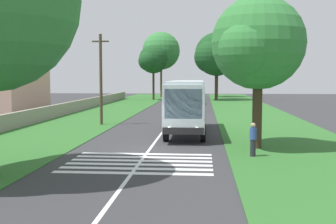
{
  "coord_description": "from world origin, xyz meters",
  "views": [
    {
      "loc": [
        -23.35,
        -2.95,
        4.01
      ],
      "look_at": [
        6.06,
        -0.54,
        1.6
      ],
      "focal_mm": 46.04,
      "sensor_mm": 36.0,
      "label": 1
    }
  ],
  "objects_px": {
    "roadside_tree_left_1": "(153,60)",
    "roadside_tree_right_2": "(256,46)",
    "roadside_tree_right_1": "(216,63)",
    "trailing_car_1": "(194,101)",
    "roadside_tree_left_2": "(161,52)",
    "roadside_building": "(6,83)",
    "trailing_car_2": "(197,100)",
    "utility_pole": "(101,78)",
    "trailing_car_0": "(193,105)",
    "pedestrian": "(253,139)",
    "roadside_tree_right_0": "(215,56)",
    "coach_bus": "(187,103)"
  },
  "relations": [
    {
      "from": "roadside_tree_left_1",
      "to": "roadside_tree_right_2",
      "type": "relative_size",
      "value": 1.13
    },
    {
      "from": "roadside_tree_left_1",
      "to": "roadside_tree_right_1",
      "type": "bearing_deg",
      "value": -43.51
    },
    {
      "from": "trailing_car_1",
      "to": "roadside_tree_left_2",
      "type": "relative_size",
      "value": 0.34
    },
    {
      "from": "trailing_car_1",
      "to": "roadside_building",
      "type": "bearing_deg",
      "value": 123.67
    },
    {
      "from": "trailing_car_2",
      "to": "utility_pole",
      "type": "relative_size",
      "value": 0.57
    },
    {
      "from": "roadside_tree_left_2",
      "to": "roadside_tree_right_1",
      "type": "height_order",
      "value": "roadside_tree_left_2"
    },
    {
      "from": "utility_pole",
      "to": "trailing_car_0",
      "type": "bearing_deg",
      "value": -25.4
    },
    {
      "from": "utility_pole",
      "to": "pedestrian",
      "type": "distance_m",
      "value": 17.76
    },
    {
      "from": "trailing_car_0",
      "to": "roadside_tree_right_2",
      "type": "height_order",
      "value": "roadside_tree_right_2"
    },
    {
      "from": "roadside_tree_right_0",
      "to": "roadside_tree_right_2",
      "type": "relative_size",
      "value": 1.37
    },
    {
      "from": "coach_bus",
      "to": "trailing_car_1",
      "type": "height_order",
      "value": "coach_bus"
    },
    {
      "from": "coach_bus",
      "to": "roadside_tree_right_1",
      "type": "relative_size",
      "value": 1.14
    },
    {
      "from": "trailing_car_0",
      "to": "trailing_car_2",
      "type": "height_order",
      "value": "same"
    },
    {
      "from": "trailing_car_0",
      "to": "pedestrian",
      "type": "relative_size",
      "value": 2.54
    },
    {
      "from": "trailing_car_0",
      "to": "roadside_tree_left_2",
      "type": "relative_size",
      "value": 0.34
    },
    {
      "from": "roadside_tree_left_1",
      "to": "roadside_building",
      "type": "bearing_deg",
      "value": 156.72
    },
    {
      "from": "trailing_car_0",
      "to": "trailing_car_1",
      "type": "distance_m",
      "value": 8.04
    },
    {
      "from": "trailing_car_1",
      "to": "roadside_tree_right_1",
      "type": "height_order",
      "value": "roadside_tree_right_1"
    },
    {
      "from": "roadside_tree_right_0",
      "to": "pedestrian",
      "type": "height_order",
      "value": "roadside_tree_right_0"
    },
    {
      "from": "coach_bus",
      "to": "trailing_car_0",
      "type": "height_order",
      "value": "coach_bus"
    },
    {
      "from": "trailing_car_1",
      "to": "roadside_building",
      "type": "xyz_separation_m",
      "value": [
        -13.43,
        20.16,
        2.71
      ]
    },
    {
      "from": "trailing_car_0",
      "to": "roadside_building",
      "type": "height_order",
      "value": "roadside_building"
    },
    {
      "from": "trailing_car_0",
      "to": "roadside_building",
      "type": "bearing_deg",
      "value": 104.95
    },
    {
      "from": "trailing_car_1",
      "to": "roadside_tree_right_1",
      "type": "xyz_separation_m",
      "value": [
        27.8,
        -3.78,
        6.19
      ]
    },
    {
      "from": "trailing_car_1",
      "to": "roadside_tree_right_1",
      "type": "relative_size",
      "value": 0.44
    },
    {
      "from": "roadside_tree_right_0",
      "to": "utility_pole",
      "type": "bearing_deg",
      "value": 165.07
    },
    {
      "from": "roadside_tree_right_2",
      "to": "pedestrian",
      "type": "xyz_separation_m",
      "value": [
        -2.77,
        0.41,
        -4.82
      ]
    },
    {
      "from": "roadside_tree_left_2",
      "to": "roadside_tree_right_0",
      "type": "relative_size",
      "value": 1.09
    },
    {
      "from": "roadside_building",
      "to": "pedestrian",
      "type": "height_order",
      "value": "roadside_building"
    },
    {
      "from": "roadside_tree_right_0",
      "to": "roadside_tree_left_2",
      "type": "bearing_deg",
      "value": 48.21
    },
    {
      "from": "utility_pole",
      "to": "roadside_building",
      "type": "distance_m",
      "value": 16.31
    },
    {
      "from": "roadside_tree_right_0",
      "to": "pedestrian",
      "type": "bearing_deg",
      "value": -179.45
    },
    {
      "from": "coach_bus",
      "to": "roadside_tree_right_1",
      "type": "bearing_deg",
      "value": -3.8
    },
    {
      "from": "trailing_car_2",
      "to": "pedestrian",
      "type": "xyz_separation_m",
      "value": [
        -42.19,
        -3.44,
        0.24
      ]
    },
    {
      "from": "roadside_tree_left_2",
      "to": "pedestrian",
      "type": "distance_m",
      "value": 63.58
    },
    {
      "from": "utility_pole",
      "to": "roadside_tree_right_0",
      "type": "bearing_deg",
      "value": -14.93
    },
    {
      "from": "roadside_tree_left_2",
      "to": "roadside_building",
      "type": "distance_m",
      "value": 41.06
    },
    {
      "from": "trailing_car_1",
      "to": "trailing_car_2",
      "type": "bearing_deg",
      "value": -3.05
    },
    {
      "from": "trailing_car_2",
      "to": "roadside_tree_left_2",
      "type": "height_order",
      "value": "roadside_tree_left_2"
    },
    {
      "from": "pedestrian",
      "to": "trailing_car_1",
      "type": "bearing_deg",
      "value": 5.72
    },
    {
      "from": "trailing_car_0",
      "to": "coach_bus",
      "type": "bearing_deg",
      "value": -179.89
    },
    {
      "from": "roadside_tree_left_1",
      "to": "roadside_tree_right_0",
      "type": "bearing_deg",
      "value": -89.82
    },
    {
      "from": "roadside_building",
      "to": "roadside_tree_right_0",
      "type": "bearing_deg",
      "value": -38.55
    },
    {
      "from": "coach_bus",
      "to": "trailing_car_0",
      "type": "relative_size",
      "value": 2.6
    },
    {
      "from": "roadside_tree_left_2",
      "to": "roadside_building",
      "type": "xyz_separation_m",
      "value": [
        -38.54,
        13.05,
        -5.48
      ]
    },
    {
      "from": "pedestrian",
      "to": "trailing_car_2",
      "type": "bearing_deg",
      "value": 4.66
    },
    {
      "from": "trailing_car_1",
      "to": "utility_pole",
      "type": "distance_m",
      "value": 24.73
    },
    {
      "from": "coach_bus",
      "to": "roadside_tree_left_1",
      "type": "distance_m",
      "value": 44.98
    },
    {
      "from": "trailing_car_1",
      "to": "roadside_tree_right_0",
      "type": "height_order",
      "value": "roadside_tree_right_0"
    },
    {
      "from": "roadside_building",
      "to": "roadside_tree_left_2",
      "type": "bearing_deg",
      "value": -18.71
    }
  ]
}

